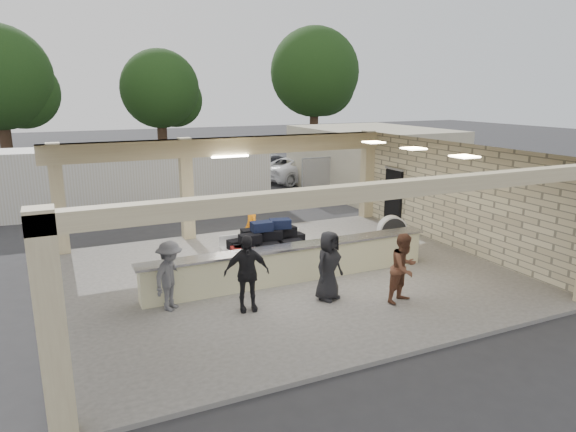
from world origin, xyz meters
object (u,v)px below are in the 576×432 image
passenger_a (404,268)px  passenger_c (170,276)px  drum_fan (392,230)px  car_white_a (301,169)px  luggage_cart (267,244)px  car_dark (280,167)px  container_white (123,179)px  baggage_counter (293,263)px  baggage_handler (251,230)px  passenger_b (247,273)px  passenger_d (329,266)px  car_white_b (369,164)px

passenger_a → passenger_c: (-5.17, 1.89, -0.03)m
drum_fan → car_white_a: bearing=89.6°
luggage_cart → drum_fan: bearing=8.2°
car_dark → container_white: (-9.55, -4.79, 0.69)m
baggage_counter → passenger_c: 3.41m
passenger_c → drum_fan: bearing=-30.0°
car_white_a → baggage_handler: bearing=131.1°
baggage_counter → drum_fan: (4.25, 1.41, 0.07)m
drum_fan → passenger_a: passenger_a is taller
baggage_counter → passenger_a: 3.02m
passenger_b → passenger_d: passenger_b is taller
passenger_c → container_white: 11.62m
luggage_cart → car_white_b: size_ratio=0.62×
drum_fan → car_white_a: size_ratio=0.21×
car_white_a → car_dark: bearing=8.6°
passenger_d → car_white_a: bearing=43.8°
baggage_handler → passenger_b: 3.98m
passenger_a → luggage_cart: bearing=104.6°
baggage_handler → container_white: 9.07m
passenger_b → container_white: 12.42m
baggage_counter → drum_fan: drum_fan is taller
passenger_a → baggage_handler: bearing=96.1°
baggage_handler → passenger_d: size_ratio=0.97×
luggage_cart → drum_fan: size_ratio=2.46×
baggage_counter → baggage_handler: bearing=95.9°
drum_fan → passenger_a: size_ratio=0.61×
baggage_counter → passenger_a: size_ratio=4.83×
baggage_counter → drum_fan: bearing=18.3°
car_white_b → container_white: (-15.17, -3.78, 0.71)m
container_white → car_dark: bearing=31.6°
passenger_c → container_white: (0.51, 11.60, 0.44)m
luggage_cart → car_white_b: 18.74m
passenger_d → car_white_b: passenger_d is taller
drum_fan → passenger_b: passenger_b is taller
drum_fan → passenger_d: size_ratio=0.60×
car_dark → container_white: 10.71m
passenger_b → car_white_a: bearing=69.6°
luggage_cart → passenger_b: passenger_b is taller
luggage_cart → car_white_a: (7.69, 13.40, -0.18)m
drum_fan → car_dark: bearing=93.5°
drum_fan → passenger_d: passenger_d is taller
car_white_a → luggage_cart: bearing=133.7°
passenger_d → car_white_b: bearing=31.5°
baggage_handler → car_white_b: (12.57, 12.47, -0.28)m
container_white → baggage_counter: bearing=-70.7°
baggage_counter → container_white: bearing=104.4°
baggage_handler → passenger_d: (0.51, -3.91, 0.03)m
passenger_c → car_white_b: (15.68, 15.38, -0.27)m
baggage_counter → baggage_handler: (-0.25, 2.41, 0.35)m
drum_fan → car_white_b: (8.08, 13.47, -0.00)m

